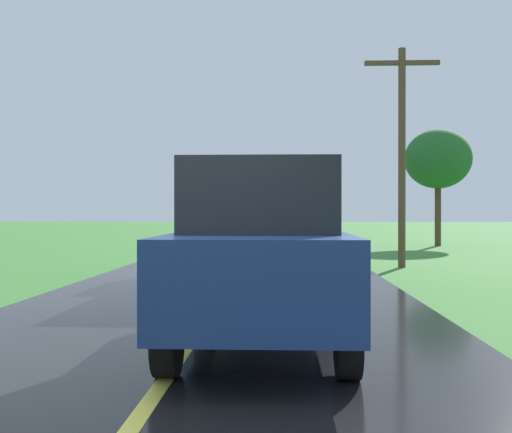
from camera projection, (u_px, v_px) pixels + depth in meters
ground_plane at (167, 387)px, 5.18m from camera, size 200.00×200.00×0.00m
road_surface at (167, 382)px, 5.18m from camera, size 6.40×120.00×0.08m
centre_line at (167, 377)px, 5.18m from camera, size 0.14×108.00×0.01m
banana_truck_near at (256, 214)px, 14.14m from camera, size 2.38×5.82×2.80m
utility_pole_roadside at (402, 148)px, 16.56m from camera, size 2.04×0.20×6.01m
roadside_tree_mid_right at (438, 159)px, 27.47m from camera, size 3.00×3.00×5.32m
following_car at (262, 253)px, 6.38m from camera, size 1.74×4.10×1.92m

